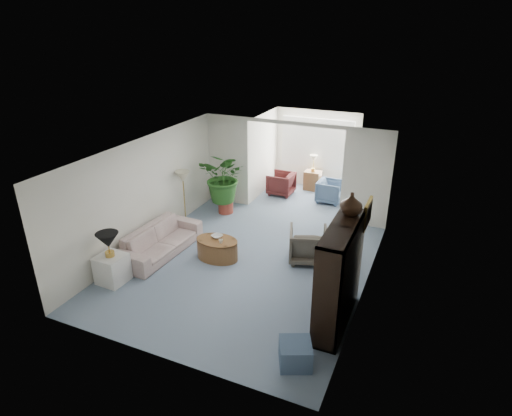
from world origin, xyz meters
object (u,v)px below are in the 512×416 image
at_px(floor_lamp, 183,177).
at_px(coffee_bowl, 217,236).
at_px(sunroom_table, 312,180).
at_px(end_table, 112,269).
at_px(cabinet_urn, 351,204).
at_px(coffee_table, 217,249).
at_px(table_lamp, 108,240).
at_px(coffee_cup, 221,241).
at_px(plant_pot, 226,207).
at_px(framed_picture, 368,214).
at_px(wingback_chair, 308,245).
at_px(entertainment_cabinet, 339,276).
at_px(sofa, 160,240).
at_px(side_table_dark, 343,249).
at_px(ottoman, 295,354).
at_px(sunroom_chair_maroon, 281,184).
at_px(sunroom_chair_blue, 330,191).

xyz_separation_m(floor_lamp, coffee_bowl, (1.58, -1.19, -0.77)).
distance_m(floor_lamp, sunroom_table, 4.37).
height_order(end_table, cabinet_urn, cabinet_urn).
relative_size(end_table, coffee_bowl, 2.50).
xyz_separation_m(coffee_table, coffee_bowl, (-0.05, 0.10, 0.25)).
bearing_deg(table_lamp, end_table, 0.00).
relative_size(coffee_table, coffee_cup, 10.44).
bearing_deg(floor_lamp, sunroom_table, 57.13).
xyz_separation_m(end_table, coffee_cup, (1.62, 1.56, 0.20)).
bearing_deg(plant_pot, framed_picture, -30.27).
height_order(end_table, table_lamp, table_lamp).
height_order(wingback_chair, cabinet_urn, cabinet_urn).
bearing_deg(entertainment_cabinet, sofa, 169.44).
bearing_deg(sofa, table_lamp, 174.11).
bearing_deg(plant_pot, floor_lamp, -124.66).
bearing_deg(entertainment_cabinet, floor_lamp, 152.39).
bearing_deg(coffee_table, wingback_chair, 21.52).
height_order(end_table, plant_pot, end_table).
relative_size(sofa, entertainment_cabinet, 1.17).
bearing_deg(cabinet_urn, side_table_dark, 103.17).
xyz_separation_m(entertainment_cabinet, sunroom_table, (-2.23, 5.96, -0.62)).
relative_size(table_lamp, ottoman, 0.92).
xyz_separation_m(floor_lamp, ottoman, (4.23, -3.62, -1.06)).
bearing_deg(side_table_dark, sunroom_chair_maroon, 130.00).
height_order(coffee_cup, side_table_dark, side_table_dark).
bearing_deg(framed_picture, sunroom_table, 116.11).
bearing_deg(sunroom_table, coffee_bowl, -98.75).
distance_m(table_lamp, ottoman, 4.19).
height_order(coffee_cup, sunroom_chair_maroon, sunroom_chair_maroon).
xyz_separation_m(coffee_cup, sunroom_chair_maroon, (-0.22, 4.22, -0.16)).
bearing_deg(sunroom_table, entertainment_cabinet, -69.51).
bearing_deg(coffee_cup, table_lamp, -136.06).
xyz_separation_m(sofa, side_table_dark, (3.80, 1.33, -0.04)).
bearing_deg(end_table, sunroom_chair_blue, 63.35).
bearing_deg(end_table, side_table_dark, 33.83).
bearing_deg(sunroom_chair_blue, sunroom_table, 45.32).
height_order(plant_pot, sunroom_chair_blue, sunroom_chair_blue).
xyz_separation_m(cabinet_urn, sunroom_chair_blue, (-1.48, 4.71, -1.71)).
xyz_separation_m(wingback_chair, sunroom_table, (-1.15, 4.15, -0.08)).
distance_m(framed_picture, sofa, 4.62).
height_order(side_table_dark, plant_pot, side_table_dark).
relative_size(framed_picture, sofa, 0.23).
bearing_deg(side_table_dark, sofa, -160.70).
distance_m(coffee_cup, entertainment_cabinet, 2.96).
bearing_deg(sunroom_table, plant_pot, -122.19).
height_order(end_table, sunroom_table, sunroom_table).
bearing_deg(end_table, sunroom_table, 71.77).
relative_size(table_lamp, sunroom_chair_maroon, 0.60).
height_order(floor_lamp, ottoman, floor_lamp).
xyz_separation_m(entertainment_cabinet, ottoman, (-0.31, -1.25, -0.73)).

